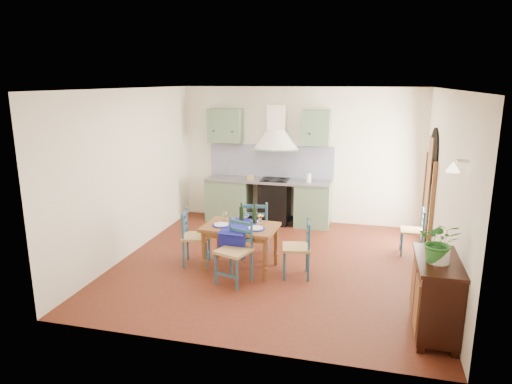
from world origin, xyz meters
TOP-DOWN VIEW (x-y plane):
  - floor at (0.00, 0.00)m, footprint 5.00×5.00m
  - back_wall at (-0.47, 2.29)m, footprint 5.00×0.96m
  - right_wall at (2.50, 0.28)m, footprint 0.26×5.00m
  - left_wall at (-2.50, 0.00)m, footprint 0.04×5.00m
  - ceiling at (0.00, 0.00)m, footprint 5.00×5.00m
  - dining_table at (-0.47, -0.32)m, footprint 1.17×0.89m
  - chair_near at (-0.41, -0.81)m, footprint 0.56×0.56m
  - chair_far at (-0.37, 0.22)m, footprint 0.54×0.54m
  - chair_left at (-1.25, -0.32)m, footprint 0.50×0.50m
  - chair_right at (0.46, -0.38)m, footprint 0.48×0.48m
  - chair_spare at (2.23, 1.00)m, footprint 0.39×0.39m
  - sideboard at (2.26, -1.60)m, footprint 0.50×1.05m
  - potted_plant at (2.23, -1.69)m, footprint 0.49×0.44m

SIDE VIEW (x-z plane):
  - floor at x=0.00m, z-range 0.00..0.00m
  - chair_spare at x=2.23m, z-range 0.01..0.82m
  - chair_right at x=0.46m, z-range 0.02..0.90m
  - chair_left at x=-1.25m, z-range 0.02..0.92m
  - chair_near at x=-0.41m, z-range 0.02..0.96m
  - sideboard at x=2.26m, z-range 0.04..0.98m
  - chair_far at x=-0.37m, z-range 0.02..1.02m
  - dining_table at x=-0.47m, z-range 0.12..1.15m
  - back_wall at x=-0.47m, z-range -0.35..2.45m
  - potted_plant at x=2.23m, z-range 0.94..1.42m
  - right_wall at x=2.50m, z-range -0.06..2.74m
  - left_wall at x=-2.50m, z-range 0.00..2.80m
  - ceiling at x=0.00m, z-range 2.80..2.81m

